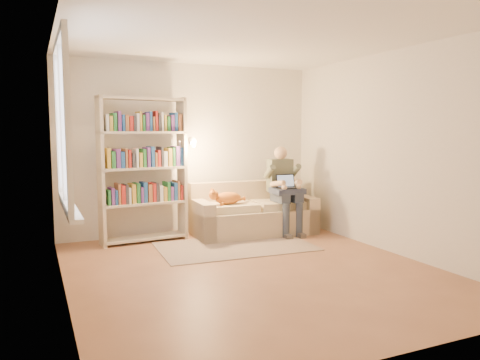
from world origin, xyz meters
name	(u,v)px	position (x,y,z in m)	size (l,w,h in m)	color
floor	(253,270)	(0.00, 0.00, 0.00)	(4.50, 4.50, 0.00)	brown
ceiling	(253,36)	(0.00, 0.00, 2.60)	(4.00, 4.50, 0.02)	white
wall_left	(61,161)	(-2.00, 0.00, 1.30)	(0.02, 4.50, 2.60)	silver
wall_right	(393,153)	(2.00, 0.00, 1.30)	(0.02, 4.50, 2.60)	silver
wall_back	(190,149)	(0.00, 2.25, 1.30)	(4.00, 0.02, 2.60)	silver
wall_front	(398,173)	(0.00, -2.25, 1.30)	(4.00, 0.02, 2.60)	silver
window	(65,152)	(-1.95, 0.20, 1.38)	(0.12, 1.52, 1.69)	white
sofa	(253,215)	(0.84, 1.74, 0.29)	(1.89, 0.93, 0.79)	#C2AC89
person	(284,185)	(1.28, 1.57, 0.75)	(0.40, 0.61, 1.34)	#646B56
cat	(228,198)	(0.38, 1.64, 0.60)	(0.62, 0.23, 0.23)	orange
blanket	(285,191)	(1.24, 1.45, 0.68)	(0.46, 0.37, 0.08)	#272F45
laptop	(285,185)	(1.24, 1.46, 0.77)	(0.31, 0.26, 0.27)	black
bookshelf	(143,162)	(-0.81, 1.90, 1.14)	(1.38, 0.41, 2.06)	beige
rug	(235,246)	(0.25, 1.07, 0.01)	(2.07, 1.23, 0.01)	gray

